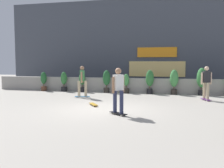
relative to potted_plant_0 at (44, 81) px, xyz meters
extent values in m
plane|color=#A8A093|center=(5.62, -5.55, -0.68)|extent=(48.00, 48.00, 0.00)
cube|color=gray|center=(5.62, 0.45, -0.23)|extent=(18.00, 0.40, 0.90)
cube|color=#424751|center=(5.62, 4.45, 2.57)|extent=(20.00, 2.00, 6.50)
cube|color=orange|center=(7.13, 3.41, 1.92)|extent=(2.80, 0.08, 0.70)
cube|color=#F2CC72|center=(7.13, 3.42, 0.72)|extent=(4.00, 0.06, 1.10)
cylinder|color=brown|center=(0.00, 0.00, -0.53)|extent=(0.36, 0.36, 0.30)
cylinder|color=brown|center=(0.00, 0.00, -0.31)|extent=(0.06, 0.06, 0.15)
ellipsoid|color=#235B2D|center=(0.00, 0.00, 0.17)|extent=(0.39, 0.39, 0.80)
cylinder|color=black|center=(1.44, 0.00, -0.53)|extent=(0.36, 0.36, 0.30)
cylinder|color=brown|center=(1.44, 0.00, -0.31)|extent=(0.06, 0.06, 0.15)
ellipsoid|color=#2D6B33|center=(1.44, 0.00, 0.18)|extent=(0.40, 0.40, 0.81)
cylinder|color=black|center=(2.69, 0.00, -0.53)|extent=(0.36, 0.36, 0.30)
cylinder|color=brown|center=(2.69, 0.00, -0.31)|extent=(0.06, 0.06, 0.15)
ellipsoid|color=#2D6B33|center=(2.69, 0.00, 0.17)|extent=(0.40, 0.40, 0.81)
cylinder|color=#2D2823|center=(4.29, 0.00, -0.53)|extent=(0.36, 0.36, 0.30)
cylinder|color=brown|center=(4.29, 0.00, -0.31)|extent=(0.06, 0.06, 0.15)
ellipsoid|color=#235B2D|center=(4.29, 0.00, 0.24)|extent=(0.46, 0.46, 0.95)
cylinder|color=#2D2823|center=(5.54, 0.00, -0.53)|extent=(0.36, 0.36, 0.30)
cylinder|color=brown|center=(5.54, 0.00, -0.31)|extent=(0.06, 0.06, 0.15)
ellipsoid|color=#428C47|center=(5.54, 0.00, 0.14)|extent=(0.36, 0.36, 0.73)
cylinder|color=black|center=(6.97, 0.00, -0.53)|extent=(0.36, 0.36, 0.30)
cylinder|color=brown|center=(6.97, 0.00, -0.31)|extent=(0.06, 0.06, 0.15)
ellipsoid|color=#2D6B33|center=(6.97, 0.00, 0.26)|extent=(0.48, 0.48, 0.98)
cylinder|color=#2D2823|center=(8.38, 0.00, -0.53)|extent=(0.36, 0.36, 0.30)
cylinder|color=brown|center=(8.38, 0.00, -0.31)|extent=(0.06, 0.06, 0.15)
ellipsoid|color=#428C47|center=(8.38, 0.00, 0.28)|extent=(0.49, 0.49, 1.01)
cylinder|color=black|center=(9.91, 0.00, -0.53)|extent=(0.36, 0.36, 0.30)
cylinder|color=brown|center=(9.91, 0.00, -0.31)|extent=(0.06, 0.06, 0.15)
ellipsoid|color=#387F3D|center=(9.91, 0.00, 0.33)|extent=(0.55, 0.55, 1.12)
cube|color=#72338C|center=(9.93, -2.05, -0.61)|extent=(0.48, 0.82, 0.02)
cylinder|color=silver|center=(10.10, -2.27, -0.65)|extent=(0.05, 0.06, 0.06)
cylinder|color=silver|center=(9.95, -2.32, -0.65)|extent=(0.05, 0.06, 0.06)
cylinder|color=silver|center=(9.91, -1.78, -0.65)|extent=(0.05, 0.06, 0.06)
cylinder|color=silver|center=(9.76, -1.84, -0.65)|extent=(0.05, 0.06, 0.06)
cylinder|color=tan|center=(10.00, -2.22, -0.19)|extent=(0.14, 0.14, 0.82)
cylinder|color=tan|center=(9.87, -1.88, -0.19)|extent=(0.14, 0.14, 0.82)
cube|color=#262628|center=(9.93, -2.05, 0.50)|extent=(0.41, 0.32, 0.56)
sphere|color=beige|center=(9.93, -2.05, 0.91)|extent=(0.22, 0.22, 0.22)
cylinder|color=beige|center=(10.15, -1.97, 0.42)|extent=(0.09, 0.09, 0.58)
cylinder|color=beige|center=(9.71, -2.14, 0.42)|extent=(0.09, 0.09, 0.58)
cube|color=black|center=(6.45, -6.53, -0.61)|extent=(0.76, 0.64, 0.02)
cylinder|color=silver|center=(6.70, -6.63, -0.65)|extent=(0.06, 0.06, 0.06)
cylinder|color=silver|center=(6.61, -6.76, -0.65)|extent=(0.06, 0.06, 0.06)
cylinder|color=silver|center=(6.29, -6.31, -0.65)|extent=(0.06, 0.06, 0.06)
cylinder|color=silver|center=(6.19, -6.44, -0.65)|extent=(0.06, 0.06, 0.06)
cylinder|color=#282D4C|center=(6.59, -6.64, -0.19)|extent=(0.14, 0.14, 0.82)
cylinder|color=#282D4C|center=(6.31, -6.43, -0.19)|extent=(0.14, 0.14, 0.82)
cube|color=white|center=(6.45, -6.53, 0.50)|extent=(0.38, 0.41, 0.56)
sphere|color=#9E7051|center=(6.45, -6.53, 0.91)|extent=(0.22, 0.22, 0.22)
cylinder|color=#9E7051|center=(6.59, -6.35, 0.42)|extent=(0.09, 0.09, 0.58)
cylinder|color=#9E7051|center=(6.31, -6.72, 0.42)|extent=(0.09, 0.09, 0.58)
cube|color=#266699|center=(3.63, -2.55, -0.61)|extent=(0.82, 0.35, 0.02)
cylinder|color=silver|center=(3.39, -2.68, -0.65)|extent=(0.06, 0.04, 0.06)
cylinder|color=silver|center=(3.36, -2.52, -0.65)|extent=(0.06, 0.04, 0.06)
cylinder|color=silver|center=(3.90, -2.57, -0.65)|extent=(0.06, 0.04, 0.06)
cylinder|color=silver|center=(3.87, -2.42, -0.65)|extent=(0.06, 0.04, 0.06)
cylinder|color=tan|center=(3.45, -2.58, -0.19)|extent=(0.14, 0.14, 0.82)
cylinder|color=tan|center=(3.81, -2.51, -0.19)|extent=(0.14, 0.14, 0.82)
cube|color=#3F8C4C|center=(3.63, -2.55, 0.50)|extent=(0.27, 0.39, 0.56)
sphere|color=#9E7051|center=(3.63, -2.55, 0.91)|extent=(0.22, 0.22, 0.22)
cylinder|color=#9E7051|center=(3.68, -2.78, 0.42)|extent=(0.09, 0.09, 0.58)
cylinder|color=#9E7051|center=(3.58, -2.32, 0.42)|extent=(0.09, 0.09, 0.58)
cube|color=#BF8C26|center=(4.97, -4.82, -0.61)|extent=(0.61, 0.78, 0.02)
cylinder|color=silver|center=(4.75, -4.65, -0.65)|extent=(0.06, 0.06, 0.06)
cylinder|color=silver|center=(4.89, -4.56, -0.65)|extent=(0.06, 0.06, 0.06)
cylinder|color=silver|center=(5.04, -5.08, -0.65)|extent=(0.06, 0.06, 0.06)
cylinder|color=silver|center=(5.18, -4.99, -0.65)|extent=(0.06, 0.06, 0.06)
camera|label=1|loc=(8.41, -15.59, 1.23)|focal=41.77mm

